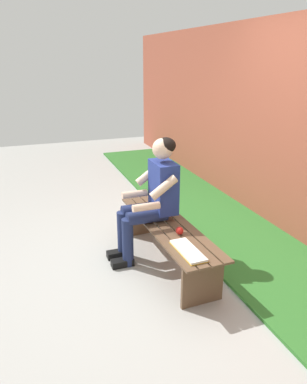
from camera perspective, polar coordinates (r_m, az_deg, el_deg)
ground_plane at (r=4.37m, az=-15.03°, el=-7.00°), size 10.00×7.00×0.04m
grass_strip at (r=4.38m, az=19.33°, el=-6.94°), size 9.00×2.04×0.03m
brick_wall at (r=4.54m, az=19.65°, el=9.62°), size 9.50×0.24×2.37m
bench_near at (r=3.58m, az=2.27°, el=-6.49°), size 1.65×0.47×0.42m
person_seated at (r=3.56m, az=-0.24°, el=-0.49°), size 0.50×0.69×1.23m
apple at (r=3.33m, az=4.07°, el=-6.02°), size 0.07×0.07×0.07m
book_open at (r=3.07m, az=5.40°, el=-9.11°), size 0.42×0.17×0.02m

